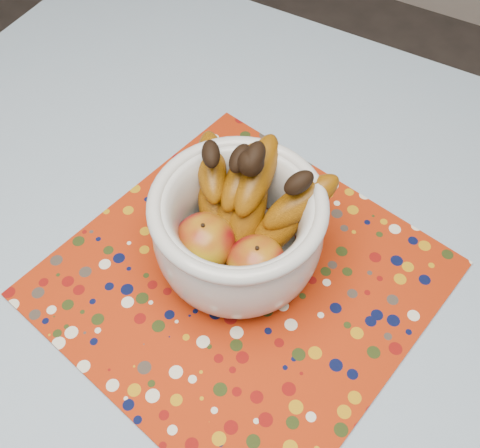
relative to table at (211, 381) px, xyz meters
The scene contains 4 objects.
table is the anchor object (origin of this frame).
tablecloth 0.08m from the table, ahead, with size 1.32×1.32×0.01m, color slate.
placemat 0.14m from the table, 98.98° to the left, with size 0.44×0.44×0.00m, color #982308.
fruit_bowl 0.23m from the table, 104.68° to the left, with size 0.27×0.23×0.18m.
Camera 1 is at (0.16, -0.21, 1.40)m, focal length 42.00 mm.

